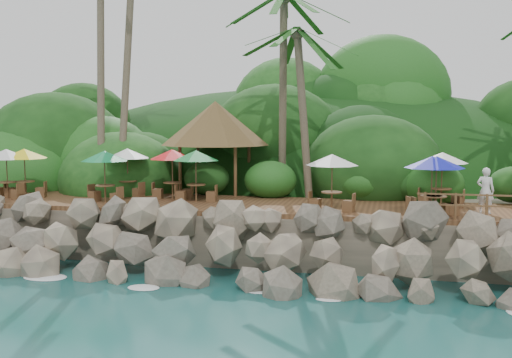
# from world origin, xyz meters

# --- Properties ---
(ground) EXTENTS (140.00, 140.00, 0.00)m
(ground) POSITION_xyz_m (0.00, 0.00, 0.00)
(ground) COLOR #19514F
(ground) RESTS_ON ground
(land_base) EXTENTS (32.00, 25.20, 2.10)m
(land_base) POSITION_xyz_m (0.00, 16.00, 1.05)
(land_base) COLOR gray
(land_base) RESTS_ON ground
(jungle_hill) EXTENTS (44.80, 28.00, 15.40)m
(jungle_hill) POSITION_xyz_m (0.00, 23.50, 0.00)
(jungle_hill) COLOR #143811
(jungle_hill) RESTS_ON ground
(seawall) EXTENTS (29.00, 4.00, 2.30)m
(seawall) POSITION_xyz_m (0.00, 2.00, 1.15)
(seawall) COLOR gray
(seawall) RESTS_ON ground
(terrace) EXTENTS (26.00, 5.00, 0.20)m
(terrace) POSITION_xyz_m (0.00, 6.00, 2.20)
(terrace) COLOR brown
(terrace) RESTS_ON land_base
(jungle_foliage) EXTENTS (44.00, 16.00, 12.00)m
(jungle_foliage) POSITION_xyz_m (0.00, 15.00, 0.00)
(jungle_foliage) COLOR #143811
(jungle_foliage) RESTS_ON ground
(foam_line) EXTENTS (25.20, 0.80, 0.06)m
(foam_line) POSITION_xyz_m (0.00, 0.30, 0.03)
(foam_line) COLOR white
(foam_line) RESTS_ON ground
(palapa) EXTENTS (5.52, 5.52, 4.60)m
(palapa) POSITION_xyz_m (-2.93, 9.63, 5.79)
(palapa) COLOR brown
(palapa) RESTS_ON ground
(dining_clusters) EXTENTS (25.74, 4.85, 2.32)m
(dining_clusters) POSITION_xyz_m (-0.47, 5.75, 4.22)
(dining_clusters) COLOR brown
(dining_clusters) RESTS_ON terrace
(railing) EXTENTS (6.10, 0.10, 1.00)m
(railing) POSITION_xyz_m (9.81, 3.65, 2.91)
(railing) COLOR brown
(railing) RESTS_ON terrace
(waiter) EXTENTS (0.77, 0.61, 1.84)m
(waiter) POSITION_xyz_m (9.43, 5.37, 3.22)
(waiter) COLOR white
(waiter) RESTS_ON terrace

